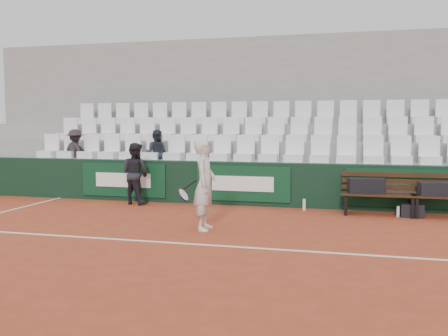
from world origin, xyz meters
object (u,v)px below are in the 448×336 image
ball_kid (135,173)px  spectator_c (156,136)px  sports_bag_left (366,186)px  tennis_player (205,184)px  sports_bag_right (434,189)px  sports_bag_ground (412,211)px  water_bottle_near (304,205)px  spectator_a (75,135)px  spectator_b (76,139)px  water_bottle_far (398,212)px  bench_left (378,204)px

ball_kid → spectator_c: 1.35m
sports_bag_left → tennis_player: tennis_player is taller
sports_bag_right → sports_bag_left: bearing=178.0°
sports_bag_ground → water_bottle_near: sports_bag_ground is taller
sports_bag_ground → spectator_a: bearing=172.0°
sports_bag_right → spectator_b: size_ratio=0.58×
water_bottle_near → water_bottle_far: size_ratio=1.13×
sports_bag_left → spectator_a: size_ratio=0.60×
bench_left → water_bottle_far: bench_left is taller
tennis_player → spectator_a: (-4.62, 3.40, 0.78)m
water_bottle_near → sports_bag_left: bearing=-7.6°
water_bottle_far → tennis_player: size_ratio=0.13×
spectator_a → spectator_c: 2.31m
ball_kid → spectator_a: (-2.19, 1.03, 0.88)m
sports_bag_left → sports_bag_ground: (0.91, -0.09, -0.47)m
spectator_c → tennis_player: bearing=119.8°
sports_bag_right → water_bottle_near: bearing=175.2°
bench_left → sports_bag_left: (-0.25, 0.03, 0.38)m
sports_bag_right → spectator_a: size_ratio=0.48×
sports_bag_left → spectator_a: 7.59m
tennis_player → ball_kid: size_ratio=1.13×
sports_bag_ground → tennis_player: (-3.73, -2.22, 0.68)m
spectator_b → sports_bag_ground: bearing=166.3°
sports_bag_right → water_bottle_far: (-0.67, -0.09, -0.47)m
water_bottle_near → spectator_b: (-6.12, 0.91, 1.37)m
spectator_b → water_bottle_near: bearing=165.9°
sports_bag_ground → water_bottle_far: (-0.27, -0.05, -0.02)m
water_bottle_near → ball_kid: 4.00m
sports_bag_ground → ball_kid: 6.19m
spectator_b → sports_bag_right: bearing=167.0°
sports_bag_ground → spectator_b: size_ratio=0.45×
water_bottle_near → spectator_c: spectator_c is taller
water_bottle_near → water_bottle_far: (1.93, -0.31, -0.01)m
ball_kid → sports_bag_ground: bearing=-165.0°
sports_bag_left → bench_left: bearing=-5.9°
water_bottle_near → spectator_b: spectator_b is taller
ball_kid → spectator_b: size_ratio=1.46×
water_bottle_far → bench_left: bearing=163.7°
water_bottle_near → water_bottle_far: bearing=-9.2°
bench_left → spectator_a: spectator_a is taller
water_bottle_far → spectator_a: 8.30m
sports_bag_right → water_bottle_near: size_ratio=2.33×
tennis_player → spectator_c: (-2.31, 3.40, 0.78)m
bench_left → spectator_c: 5.66m
sports_bag_right → tennis_player: (-4.13, -2.27, 0.23)m
tennis_player → spectator_c: 4.18m
spectator_a → bench_left: bearing=-165.6°
water_bottle_far → spectator_c: spectator_c is taller
sports_bag_right → ball_kid: (-6.56, 0.10, 0.14)m
sports_bag_ground → spectator_b: (-8.32, 1.18, 1.36)m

